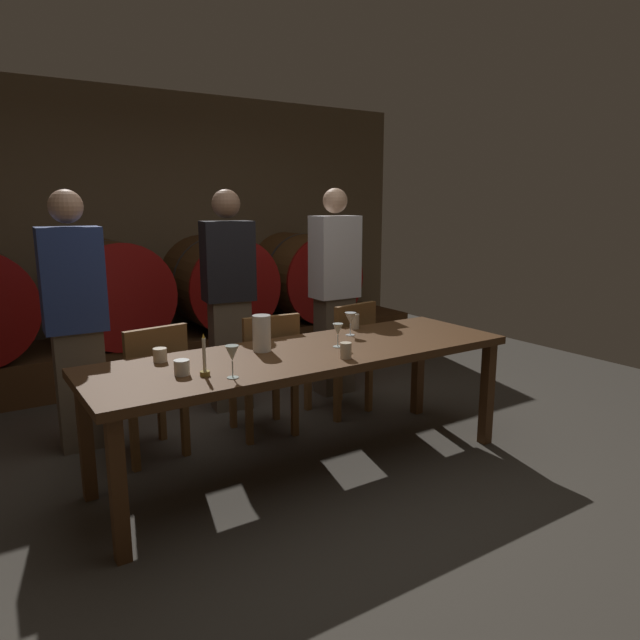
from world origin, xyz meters
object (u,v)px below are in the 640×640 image
(dining_table, at_px, (308,362))
(chair_right, at_px, (345,352))
(guest_left, at_px, (76,320))
(wine_glass_center, at_px, (338,330))
(candle_center, at_px, (205,364))
(wine_barrel_far_right, at_px, (303,276))
(wine_barrel_center_left, at_px, (110,292))
(wine_barrel_center_right, at_px, (217,283))
(chair_center, at_px, (266,368))
(guest_right, at_px, (335,291))
(pitcher, at_px, (262,333))
(wine_glass_right, at_px, (350,319))
(guest_center, at_px, (229,299))
(cup_center_right, at_px, (346,350))
(cup_far_right, at_px, (355,321))
(chair_left, at_px, (151,385))
(wine_glass_left, at_px, (232,354))
(cup_far_left, at_px, (160,355))
(cup_center_left, at_px, (182,367))

(dining_table, bearing_deg, chair_right, 41.08)
(guest_left, xyz_separation_m, wine_glass_center, (1.29, -1.12, -0.02))
(candle_center, bearing_deg, wine_barrel_far_right, 50.23)
(wine_barrel_center_left, height_order, wine_barrel_far_right, same)
(candle_center, bearing_deg, wine_barrel_center_right, 65.52)
(chair_center, distance_m, guest_right, 1.14)
(chair_right, bearing_deg, wine_glass_center, 42.68)
(wine_barrel_far_right, xyz_separation_m, pitcher, (-1.77, -2.41, 0.04))
(candle_center, bearing_deg, wine_glass_right, 16.03)
(dining_table, xyz_separation_m, guest_right, (0.97, 1.12, 0.21))
(wine_barrel_center_right, relative_size, guest_center, 0.55)
(candle_center, distance_m, cup_center_right, 0.81)
(wine_glass_right, xyz_separation_m, cup_center_right, (-0.36, -0.45, -0.07))
(wine_barrel_center_left, xyz_separation_m, dining_table, (0.53, -2.56, -0.14))
(dining_table, height_order, guest_center, guest_center)
(cup_far_right, bearing_deg, wine_glass_right, -134.92)
(wine_barrel_center_left, relative_size, chair_center, 1.07)
(chair_center, distance_m, guest_left, 1.29)
(candle_center, height_order, pitcher, candle_center)
(chair_center, bearing_deg, guest_right, -144.90)
(pitcher, bearing_deg, guest_center, 75.37)
(pitcher, bearing_deg, wine_glass_right, 3.70)
(guest_center, xyz_separation_m, guest_right, (0.91, -0.13, 0.00))
(chair_left, height_order, wine_glass_left, wine_glass_left)
(chair_center, relative_size, cup_far_left, 11.60)
(chair_left, relative_size, wine_glass_right, 5.70)
(dining_table, bearing_deg, wine_barrel_center_left, 101.62)
(chair_center, distance_m, chair_right, 0.71)
(guest_center, relative_size, wine_glass_left, 10.19)
(wine_barrel_far_right, xyz_separation_m, guest_left, (-2.63, -1.46, 0.05))
(wine_glass_left, height_order, cup_center_left, wine_glass_left)
(chair_right, bearing_deg, guest_center, -49.59)
(chair_right, xyz_separation_m, cup_far_right, (-0.14, -0.31, 0.31))
(wine_barrel_center_right, distance_m, guest_right, 1.51)
(wine_glass_center, xyz_separation_m, wine_glass_right, (0.25, 0.21, 0.01))
(guest_center, bearing_deg, wine_barrel_center_right, -100.81)
(cup_center_right, bearing_deg, cup_far_right, 49.68)
(candle_center, bearing_deg, guest_left, 107.13)
(wine_glass_left, height_order, cup_center_right, wine_glass_left)
(wine_barrel_center_left, bearing_deg, chair_right, -56.37)
(wine_barrel_center_right, distance_m, candle_center, 2.97)
(wine_glass_left, relative_size, cup_center_right, 1.85)
(wine_glass_left, bearing_deg, dining_table, 22.78)
(wine_glass_right, bearing_deg, chair_left, 158.84)
(guest_center, relative_size, wine_glass_right, 11.13)
(pitcher, distance_m, cup_center_right, 0.52)
(guest_left, distance_m, wine_glass_right, 1.79)
(dining_table, xyz_separation_m, chair_left, (-0.75, 0.66, -0.19))
(wine_glass_center, xyz_separation_m, cup_far_right, (0.40, 0.36, -0.05))
(dining_table, distance_m, chair_right, 1.01)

